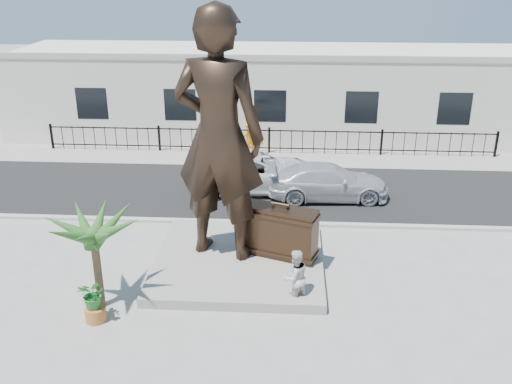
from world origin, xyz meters
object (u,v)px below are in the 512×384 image
(statue, at_px, (219,136))
(suitcase, at_px, (280,232))
(tourist, at_px, (295,277))
(car_white, at_px, (255,172))

(statue, relative_size, suitcase, 3.33)
(tourist, distance_m, car_white, 8.58)
(suitcase, relative_size, tourist, 1.40)
(car_white, bearing_deg, suitcase, -174.86)
(suitcase, bearing_deg, statue, -164.24)
(tourist, bearing_deg, suitcase, -109.58)
(suitcase, distance_m, tourist, 2.27)
(statue, xyz_separation_m, suitcase, (1.86, -0.15, -3.01))
(statue, distance_m, suitcase, 3.54)
(suitcase, xyz_separation_m, tourist, (0.47, -2.20, -0.29))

